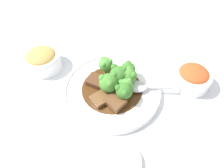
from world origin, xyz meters
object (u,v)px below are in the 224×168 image
object	(u,v)px
broccoli_floret_0	(126,86)
broccoli_floret_2	(117,74)
broccoli_floret_3	(108,82)
side_bowl_kimchi	(193,77)
beef_strip_1	(115,102)
serving_spoon	(144,87)
main_plate	(112,90)
broccoli_floret_1	(129,76)
broccoli_floret_6	(123,91)
broccoli_floret_5	(106,64)
sauce_dish	(125,162)
beef_strip_0	(102,97)
side_bowl_appetizer	(42,59)
beef_strip_2	(98,81)
broccoli_floret_4	(128,69)

from	to	relation	value
broccoli_floret_0	broccoli_floret_2	distance (m)	0.04
broccoli_floret_3	side_bowl_kimchi	bearing A→B (deg)	-35.07
beef_strip_1	serving_spoon	world-z (taller)	beef_strip_1
main_plate	broccoli_floret_1	bearing A→B (deg)	-23.75
broccoli_floret_6	side_bowl_kimchi	bearing A→B (deg)	-25.69
main_plate	broccoli_floret_5	world-z (taller)	broccoli_floret_5
sauce_dish	beef_strip_0	bearing A→B (deg)	64.06
broccoli_floret_5	side_bowl_appetizer	xyz separation A→B (m)	(-0.11, 0.16, -0.02)
beef_strip_2	main_plate	bearing A→B (deg)	-68.10
broccoli_floret_5	broccoli_floret_6	xyz separation A→B (m)	(-0.03, -0.10, -0.00)
sauce_dish	serving_spoon	bearing A→B (deg)	29.27
beef_strip_0	broccoli_floret_0	distance (m)	0.07
broccoli_floret_6	broccoli_floret_5	bearing A→B (deg)	72.53
broccoli_floret_2	broccoli_floret_5	world-z (taller)	broccoli_floret_2
broccoli_floret_0	serving_spoon	distance (m)	0.05
broccoli_floret_2	side_bowl_kimchi	size ratio (longest dim) A/B	0.55
main_plate	side_bowl_appetizer	world-z (taller)	side_bowl_appetizer
broccoli_floret_0	broccoli_floret_6	size ratio (longest dim) A/B	0.89
broccoli_floret_5	broccoli_floret_6	distance (m)	0.10
broccoli_floret_0	sauce_dish	xyz separation A→B (m)	(-0.13, -0.13, -0.04)
beef_strip_0	broccoli_floret_2	bearing A→B (deg)	11.25
beef_strip_2	broccoli_floret_3	xyz separation A→B (m)	(0.00, -0.04, 0.02)
beef_strip_0	broccoli_floret_6	distance (m)	0.06
broccoli_floret_1	serving_spoon	distance (m)	0.05
broccoli_floret_5	sauce_dish	size ratio (longest dim) A/B	0.68
beef_strip_0	broccoli_floret_4	xyz separation A→B (m)	(0.10, 0.01, 0.02)
sauce_dish	broccoli_floret_0	bearing A→B (deg)	43.66
broccoli_floret_2	broccoli_floret_0	bearing A→B (deg)	-101.50
main_plate	broccoli_floret_3	world-z (taller)	broccoli_floret_3
broccoli_floret_5	main_plate	bearing A→B (deg)	-116.58
side_bowl_appetizer	main_plate	bearing A→B (deg)	-69.31
broccoli_floret_4	broccoli_floret_5	distance (m)	0.06
beef_strip_0	broccoli_floret_4	world-z (taller)	broccoli_floret_4
broccoli_floret_0	side_bowl_kimchi	distance (m)	0.19
broccoli_floret_2	side_bowl_kimchi	world-z (taller)	broccoli_floret_2
beef_strip_0	broccoli_floret_2	xyz separation A→B (m)	(0.07, 0.01, 0.03)
side_bowl_kimchi	broccoli_floret_6	bearing A→B (deg)	154.31
broccoli_floret_5	serving_spoon	world-z (taller)	broccoli_floret_5
beef_strip_2	side_bowl_appetizer	bearing A→B (deg)	110.42
main_plate	broccoli_floret_5	bearing A→B (deg)	63.42
broccoli_floret_0	sauce_dish	size ratio (longest dim) A/B	0.57
broccoli_floret_3	broccoli_floret_4	world-z (taller)	broccoli_floret_3
main_plate	sauce_dish	xyz separation A→B (m)	(-0.11, -0.16, -0.00)
beef_strip_2	broccoli_floret_5	world-z (taller)	broccoli_floret_5
broccoli_floret_3	beef_strip_2	bearing A→B (deg)	96.35
broccoli_floret_3	serving_spoon	bearing A→B (deg)	-40.97
broccoli_floret_0	broccoli_floret_2	size ratio (longest dim) A/B	0.77
broccoli_floret_5	broccoli_floret_3	bearing A→B (deg)	-126.48
beef_strip_2	broccoli_floret_3	distance (m)	0.04
beef_strip_0	broccoli_floret_0	bearing A→B (deg)	-23.16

